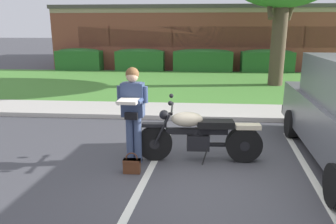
{
  "coord_description": "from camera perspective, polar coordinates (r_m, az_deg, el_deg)",
  "views": [
    {
      "loc": [
        -0.41,
        -4.84,
        2.35
      ],
      "look_at": [
        -0.87,
        0.86,
        0.85
      ],
      "focal_mm": 34.58,
      "sensor_mm": 36.0,
      "label": 1
    }
  ],
  "objects": [
    {
      "name": "curb_strip",
      "position": [
        8.51,
        7.24,
        -1.03
      ],
      "size": [
        60.0,
        0.2,
        0.12
      ],
      "primitive_type": "cube",
      "color": "#B7B2A8",
      "rests_on": "ground"
    },
    {
      "name": "hedge_right",
      "position": [
        18.15,
        17.07,
        8.67
      ],
      "size": [
        2.7,
        0.9,
        1.24
      ],
      "color": "#286028",
      "rests_on": "ground"
    },
    {
      "name": "stall_stripe_0",
      "position": [
        5.6,
        -3.17,
        -10.07
      ],
      "size": [
        0.5,
        4.39,
        0.01
      ],
      "primitive_type": "cube",
      "rotation": [
        0.0,
        0.0,
        -0.09
      ],
      "color": "silver",
      "rests_on": "ground"
    },
    {
      "name": "motorcycle",
      "position": [
        5.82,
        6.4,
        -4.13
      ],
      "size": [
        2.24,
        0.82,
        1.18
      ],
      "color": "black",
      "rests_on": "ground"
    },
    {
      "name": "stall_stripe_1",
      "position": [
        5.89,
        23.84,
        -10.12
      ],
      "size": [
        0.5,
        4.39,
        0.01
      ],
      "primitive_type": "cube",
      "rotation": [
        0.0,
        0.0,
        -0.09
      ],
      "color": "silver",
      "rests_on": "ground"
    },
    {
      "name": "concrete_walk",
      "position": [
        9.34,
        7.02,
        0.25
      ],
      "size": [
        60.0,
        1.5,
        0.08
      ],
      "primitive_type": "cube",
      "color": "#B7B2A8",
      "rests_on": "ground"
    },
    {
      "name": "brick_building",
      "position": [
        23.86,
        10.41,
        13.09
      ],
      "size": [
        20.94,
        11.28,
        3.56
      ],
      "color": "brown",
      "rests_on": "ground"
    },
    {
      "name": "rider_person",
      "position": [
        5.58,
        -6.24,
        0.69
      ],
      "size": [
        0.54,
        0.6,
        1.7
      ],
      "color": "black",
      "rests_on": "ground"
    },
    {
      "name": "hedge_center_right",
      "position": [
        17.74,
        6.12,
        9.1
      ],
      "size": [
        3.15,
        0.9,
        1.24
      ],
      "color": "#286028",
      "rests_on": "ground"
    },
    {
      "name": "handbag",
      "position": [
        5.46,
        -6.4,
        -9.22
      ],
      "size": [
        0.28,
        0.13,
        0.36
      ],
      "color": "#562D19",
      "rests_on": "ground"
    },
    {
      "name": "hedge_left",
      "position": [
        18.84,
        -15.35,
        8.99
      ],
      "size": [
        2.48,
        0.9,
        1.24
      ],
      "color": "#286028",
      "rests_on": "ground"
    },
    {
      "name": "ground_plane",
      "position": [
        5.39,
        8.72,
        -11.3
      ],
      "size": [
        140.0,
        140.0,
        0.0
      ],
      "primitive_type": "plane",
      "color": "#424247"
    },
    {
      "name": "grass_lawn",
      "position": [
        13.83,
        6.3,
        4.94
      ],
      "size": [
        60.0,
        7.68,
        0.06
      ],
      "primitive_type": "cube",
      "color": "#478433",
      "rests_on": "ground"
    },
    {
      "name": "hedge_center_left",
      "position": [
        17.98,
        -4.95,
        9.21
      ],
      "size": [
        2.62,
        0.9,
        1.24
      ],
      "color": "#286028",
      "rests_on": "ground"
    }
  ]
}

